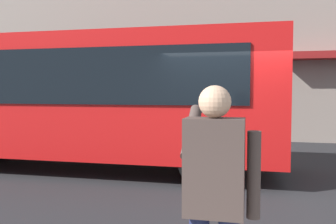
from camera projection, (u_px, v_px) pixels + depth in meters
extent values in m
plane|color=#232326|center=(232.00, 184.00, 7.06)|extent=(60.00, 60.00, 0.00)
cube|color=red|center=(83.00, 96.00, 8.44)|extent=(9.00, 2.50, 2.60)
cube|color=black|center=(54.00, 76.00, 7.19)|extent=(7.60, 0.06, 1.10)
cylinder|color=black|center=(4.00, 137.00, 10.26)|extent=(1.00, 0.28, 1.00)
cylinder|color=black|center=(217.00, 144.00, 8.91)|extent=(1.00, 0.28, 1.00)
cylinder|color=black|center=(205.00, 161.00, 6.77)|extent=(1.00, 0.28, 1.00)
cube|color=#473833|center=(214.00, 167.00, 2.45)|extent=(0.40, 0.24, 0.66)
sphere|color=#D8A884|center=(215.00, 102.00, 2.42)|extent=(0.22, 0.22, 0.22)
cylinder|color=#473833|center=(254.00, 175.00, 2.39)|extent=(0.09, 0.09, 0.58)
cylinder|color=#473833|center=(192.00, 131.00, 2.63)|extent=(0.09, 0.48, 0.37)
cube|color=black|center=(205.00, 103.00, 2.74)|extent=(0.07, 0.01, 0.14)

